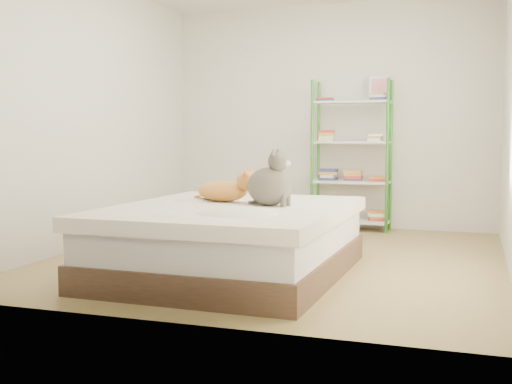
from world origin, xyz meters
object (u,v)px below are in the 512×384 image
at_px(grey_cat, 269,178).
at_px(white_bin, 228,210).
at_px(shelf_unit, 352,158).
at_px(bed, 231,240).
at_px(cardboard_box, 300,220).
at_px(orange_cat, 222,188).

relative_size(grey_cat, white_bin, 1.16).
bearing_deg(shelf_unit, bed, -99.64).
bearing_deg(bed, white_bin, 112.71).
relative_size(bed, cardboard_box, 3.25).
xyz_separation_m(shelf_unit, white_bin, (-1.49, -0.03, -0.64)).
relative_size(grey_cat, cardboard_box, 0.64).
relative_size(bed, orange_cat, 4.05).
bearing_deg(orange_cat, bed, -44.66).
xyz_separation_m(shelf_unit, cardboard_box, (-0.43, -0.66, -0.64)).
height_order(orange_cat, grey_cat, grey_cat).
bearing_deg(shelf_unit, white_bin, -178.81).
bearing_deg(grey_cat, orange_cat, 74.40).
bearing_deg(cardboard_box, bed, -61.54).
distance_m(bed, white_bin, 2.84).
height_order(shelf_unit, white_bin, shelf_unit).
bearing_deg(white_bin, cardboard_box, -30.46).
distance_m(grey_cat, shelf_unit, 2.59).
bearing_deg(shelf_unit, orange_cat, -104.61).
bearing_deg(shelf_unit, cardboard_box, -123.24).
bearing_deg(grey_cat, bed, 111.84).
bearing_deg(white_bin, bed, -68.46).
xyz_separation_m(bed, shelf_unit, (0.45, 2.67, 0.55)).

